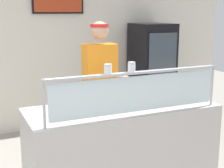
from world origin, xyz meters
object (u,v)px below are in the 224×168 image
object	(u,v)px
pizza_tray	(111,103)
parmesan_shaker	(108,70)
worker_figure	(100,86)
pizza_server	(113,101)
pepper_flake_shaker	(132,68)
drink_fridge	(152,74)

from	to	relation	value
pizza_tray	parmesan_shaker	bearing A→B (deg)	-116.99
worker_figure	parmesan_shaker	bearing A→B (deg)	-109.07
pizza_tray	pizza_server	bearing A→B (deg)	-47.79
pizza_tray	parmesan_shaker	distance (m)	0.63
pepper_flake_shaker	pizza_server	bearing A→B (deg)	89.03
worker_figure	drink_fridge	bearing A→B (deg)	40.00
pizza_server	pepper_flake_shaker	size ratio (longest dim) A/B	3.13
pizza_server	parmesan_shaker	distance (m)	0.61
pepper_flake_shaker	drink_fridge	bearing A→B (deg)	55.12
pizza_server	pepper_flake_shaker	distance (m)	0.57
drink_fridge	pepper_flake_shaker	bearing A→B (deg)	-124.88
pizza_tray	worker_figure	world-z (taller)	worker_figure
drink_fridge	parmesan_shaker	bearing A→B (deg)	-128.55
pizza_tray	drink_fridge	size ratio (longest dim) A/B	0.31
pizza_tray	pepper_flake_shaker	world-z (taller)	pepper_flake_shaker
pizza_tray	drink_fridge	xyz separation A→B (m)	(1.58, 1.83, -0.13)
pepper_flake_shaker	drink_fridge	distance (m)	2.80
pizza_server	parmesan_shaker	world-z (taller)	parmesan_shaker
parmesan_shaker	drink_fridge	world-z (taller)	drink_fridge
pizza_server	drink_fridge	world-z (taller)	drink_fridge
pizza_tray	worker_figure	distance (m)	0.65
pepper_flake_shaker	pizza_tray	bearing A→B (deg)	91.55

